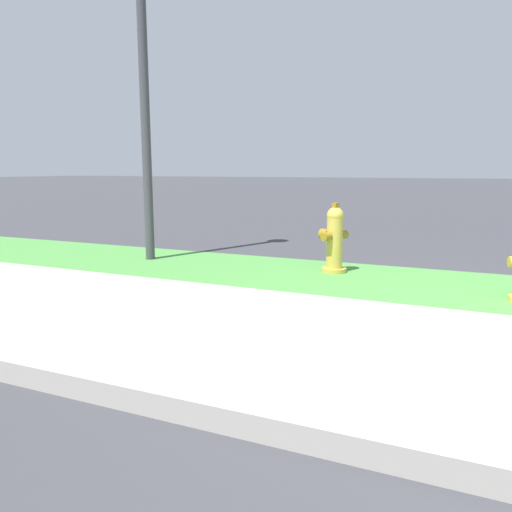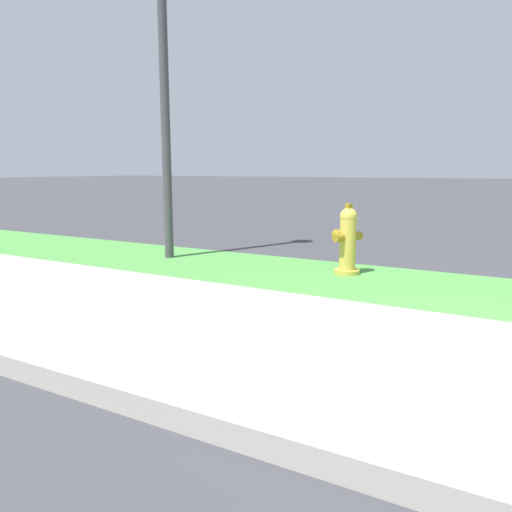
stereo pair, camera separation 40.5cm
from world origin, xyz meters
name	(u,v)px [view 2 (the right image)]	position (x,y,z in m)	size (l,w,h in m)	color
fire_hydrant_mid_block	(347,240)	(-2.00, 2.18, 0.36)	(0.33, 0.35, 0.75)	gold
street_lamp	(162,2)	(-4.26, 2.03, 3.00)	(0.32, 0.32, 4.52)	#3D3D42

